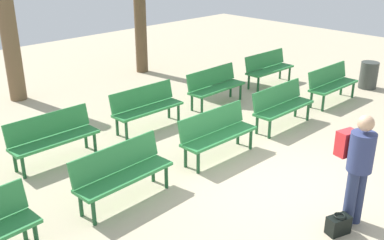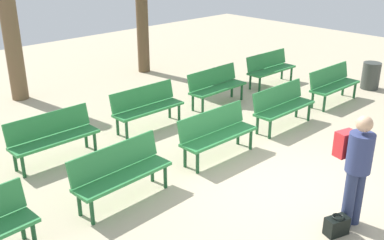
% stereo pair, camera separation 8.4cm
% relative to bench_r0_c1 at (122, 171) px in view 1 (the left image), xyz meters
% --- Properties ---
extents(ground_plane, '(25.71, 25.71, 0.00)m').
position_rel_bench_r0_c1_xyz_m(ground_plane, '(2.11, -1.55, -0.50)').
color(ground_plane, '#BCAD8E').
extents(bench_r0_c1, '(1.62, 0.54, 0.87)m').
position_rel_bench_r0_c1_xyz_m(bench_r0_c1, '(0.00, 0.00, 0.00)').
color(bench_r0_c1, '#2D8442').
rests_on(bench_r0_c1, ground_plane).
extents(bench_r0_c2, '(1.61, 0.51, 0.87)m').
position_rel_bench_r0_c1_xyz_m(bench_r0_c2, '(2.13, 0.01, 0.00)').
color(bench_r0_c2, '#2D8442').
rests_on(bench_r0_c2, ground_plane).
extents(bench_r0_c3, '(1.60, 0.49, 0.87)m').
position_rel_bench_r0_c1_xyz_m(bench_r0_c3, '(4.20, 0.04, 0.00)').
color(bench_r0_c3, '#2D8442').
rests_on(bench_r0_c3, ground_plane).
extents(bench_r0_c4, '(1.61, 0.51, 0.87)m').
position_rel_bench_r0_c1_xyz_m(bench_r0_c4, '(6.35, 0.09, 0.00)').
color(bench_r0_c4, '#2D8442').
rests_on(bench_r0_c4, ground_plane).
extents(bench_r1_c1, '(1.60, 0.49, 0.87)m').
position_rel_bench_r0_c1_xyz_m(bench_r1_c1, '(-0.09, 1.94, 0.00)').
color(bench_r1_c1, '#2D8442').
rests_on(bench_r1_c1, ground_plane).
extents(bench_r1_c2, '(1.61, 0.50, 0.87)m').
position_rel_bench_r0_c1_xyz_m(bench_r1_c2, '(2.09, 1.99, 0.00)').
color(bench_r1_c2, '#2D8442').
rests_on(bench_r1_c2, ground_plane).
extents(bench_r1_c3, '(1.61, 0.51, 0.87)m').
position_rel_bench_r0_c1_xyz_m(bench_r1_c3, '(4.18, 1.96, 0.00)').
color(bench_r1_c3, '#2D8442').
rests_on(bench_r1_c3, ground_plane).
extents(bench_r1_c4, '(1.61, 0.51, 0.87)m').
position_rel_bench_r0_c1_xyz_m(bench_r1_c4, '(6.40, 2.03, 0.00)').
color(bench_r1_c4, '#2D8442').
rests_on(bench_r1_c4, ground_plane).
extents(tree_1, '(0.41, 0.41, 3.13)m').
position_rel_bench_r0_c1_xyz_m(tree_1, '(0.93, 5.67, 1.06)').
color(tree_1, brown).
rests_on(tree_1, ground_plane).
extents(visitor_with_backpack, '(0.43, 0.58, 1.65)m').
position_rel_bench_r0_c1_xyz_m(visitor_with_backpack, '(1.95, -2.74, 0.43)').
color(visitor_with_backpack, navy).
rests_on(visitor_with_backpack, ground_plane).
extents(handbag, '(0.36, 0.27, 0.29)m').
position_rel_bench_r0_c1_xyz_m(handbag, '(1.59, -2.76, -0.37)').
color(handbag, black).
rests_on(handbag, ground_plane).
extents(trash_bin, '(0.46, 0.46, 0.71)m').
position_rel_bench_r0_c1_xyz_m(trash_bin, '(8.08, -0.05, -0.15)').
color(trash_bin, '#383D38').
rests_on(trash_bin, ground_plane).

